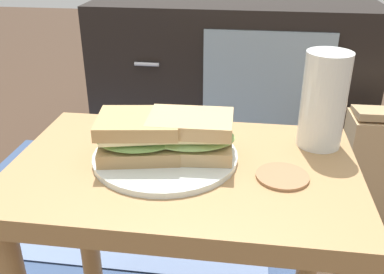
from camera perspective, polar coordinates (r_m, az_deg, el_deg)
name	(u,v)px	position (r m, az deg, el deg)	size (l,w,h in m)	color
side_table	(184,210)	(0.75, -1.06, -9.61)	(0.56, 0.36, 0.46)	#A37A4C
tv_cabinet	(232,80)	(1.64, 5.24, 7.48)	(0.96, 0.46, 0.58)	black
area_rug	(128,201)	(1.43, -8.41, -8.34)	(1.08, 0.75, 0.01)	#384C72
plate	(165,156)	(0.72, -3.50, -2.52)	(0.24, 0.24, 0.01)	silver
sandwich_front	(139,136)	(0.70, -6.96, 0.17)	(0.16, 0.13, 0.07)	tan
sandwich_back	(191,135)	(0.70, -0.19, 0.24)	(0.15, 0.11, 0.07)	tan
beer_glass	(323,103)	(0.77, 16.87, 4.33)	(0.08, 0.08, 0.17)	silver
coaster	(282,176)	(0.68, 11.77, -5.08)	(0.08, 0.08, 0.01)	#996B47
paper_bag	(383,169)	(1.36, 23.81, -3.91)	(0.23, 0.13, 0.37)	tan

